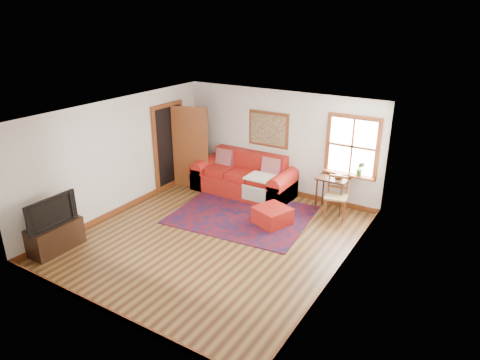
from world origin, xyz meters
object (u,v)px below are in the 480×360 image
Objects in this scene: red_ottoman at (272,216)px; media_cabinet at (56,237)px; side_table at (333,183)px; ladder_back_chair at (337,194)px; red_leather_sofa at (244,180)px.

red_ottoman is 0.66× the size of media_cabinet.
red_ottoman is 1.59m from side_table.
side_table is 0.33m from ladder_back_chair.
ladder_back_chair is at bearing 45.97° from media_cabinet.
red_ottoman is at bearing -122.02° from side_table.
media_cabinet is (-3.76, -4.32, -0.39)m from side_table.
red_leather_sofa is 3.84× the size of red_ottoman.
red_leather_sofa is 4.48m from media_cabinet.
ladder_back_chair is at bearing -2.64° from red_leather_sofa.
ladder_back_chair is at bearing -51.09° from side_table.
red_leather_sofa reaches higher than media_cabinet.
ladder_back_chair reaches higher than side_table.
red_leather_sofa is at bearing -176.67° from side_table.
red_leather_sofa is at bearing 177.36° from ladder_back_chair.
media_cabinet is (-1.57, -4.19, -0.05)m from red_leather_sofa.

